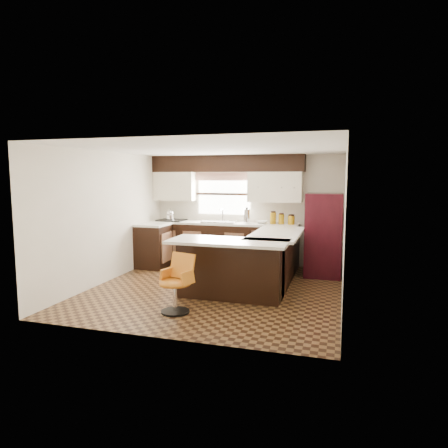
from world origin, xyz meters
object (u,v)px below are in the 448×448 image
(peninsula_long, at_px, (273,260))
(peninsula_return, at_px, (231,270))
(bar_chair, at_px, (175,284))
(refrigerator, at_px, (324,235))

(peninsula_long, height_order, peninsula_return, same)
(peninsula_return, bearing_deg, bar_chair, -120.51)
(peninsula_long, distance_m, refrigerator, 1.25)
(peninsula_long, relative_size, bar_chair, 2.32)
(peninsula_return, relative_size, refrigerator, 1.02)
(peninsula_long, xyz_separation_m, refrigerator, (0.83, 0.87, 0.36))
(refrigerator, xyz_separation_m, bar_chair, (-1.92, -2.80, -0.39))
(refrigerator, height_order, bar_chair, refrigerator)
(peninsula_return, relative_size, bar_chair, 1.96)
(peninsula_return, xyz_separation_m, bar_chair, (-0.56, -0.96, -0.03))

